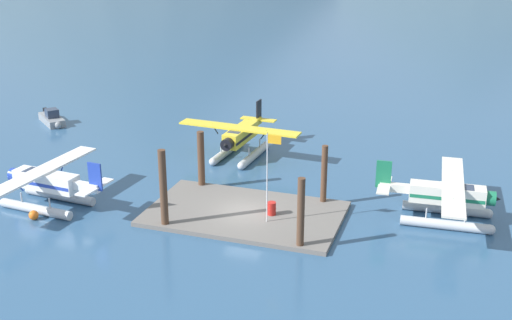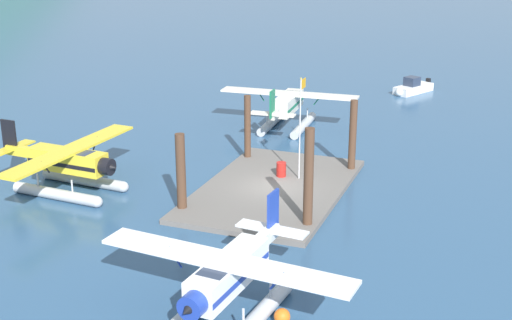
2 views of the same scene
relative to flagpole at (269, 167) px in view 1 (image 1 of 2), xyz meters
name	(u,v)px [view 1 (image 1 of 2)]	position (x,y,z in m)	size (l,w,h in m)	color
ground_plane	(245,216)	(-1.99, 0.97, -4.09)	(1200.00, 1200.00, 0.00)	#2D5175
dock_platform	(245,214)	(-1.99, 0.97, -3.94)	(12.94, 7.82, 0.30)	#66605B
piling_near_left	(163,190)	(-6.26, -2.39, -1.43)	(0.49, 0.49, 5.34)	#4C3323
piling_near_right	(301,214)	(2.76, -2.49, -1.78)	(0.45, 0.45, 4.63)	#4C3323
piling_far_left	(201,160)	(-6.60, 4.50, -1.89)	(0.51, 0.51, 4.40)	#4C3323
piling_far_right	(324,176)	(2.61, 4.36, -1.90)	(0.42, 0.42, 4.38)	#4C3323
flagpole	(269,167)	(0.00, 0.00, 0.00)	(0.95, 0.10, 6.11)	silver
fuel_drum	(272,208)	(-0.15, 1.11, -3.35)	(0.62, 0.62, 0.88)	#AD1E19
mooring_buoy	(34,215)	(-15.09, -4.04, -3.77)	(0.64, 0.64, 0.64)	orange
seaplane_cream_stbd_fwd	(447,199)	(10.85, 4.36, -2.52)	(7.98, 10.46, 3.84)	#B7BABF
seaplane_yellow_bow_left	(240,139)	(-6.20, 11.86, -2.52)	(10.46, 7.98, 3.84)	#B7BABF
seaplane_white_port_aft	(46,185)	(-15.43, -1.92, -2.52)	(7.97, 10.48, 3.84)	#B7BABF
boat_grey_open_west	(52,119)	(-26.82, 15.00, -3.61)	(4.19, 3.83, 1.50)	gray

